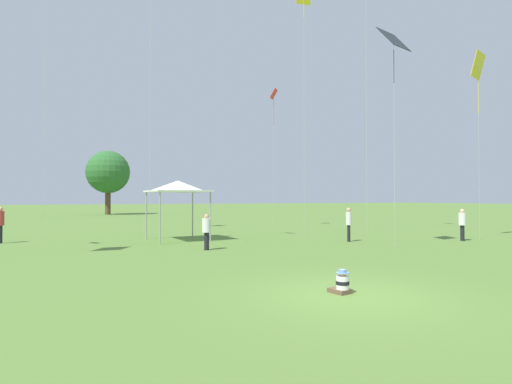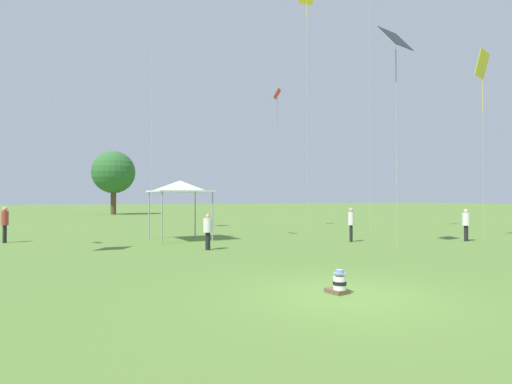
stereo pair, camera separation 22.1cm
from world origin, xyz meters
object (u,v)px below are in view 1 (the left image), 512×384
object	(u,v)px
kite_7	(478,69)
kite_4	(394,43)
kite_8	(304,8)
person_standing_0	(462,222)
person_standing_2	(207,229)
seated_toddler	(342,283)
person_standing_3	(349,221)
person_standing_4	(0,221)
canopy_tent	(178,187)
kite_2	(274,100)
distant_tree_0	(108,172)

from	to	relation	value
kite_7	kite_4	bearing A→B (deg)	32.27
kite_7	kite_8	xyz separation A→B (m)	(-7.44, 5.61, 4.37)
person_standing_0	person_standing_2	world-z (taller)	person_standing_0
seated_toddler	person_standing_3	world-z (taller)	person_standing_3
person_standing_4	canopy_tent	world-z (taller)	canopy_tent
kite_4	canopy_tent	bearing A→B (deg)	169.92
kite_4	kite_8	size ratio (longest dim) A/B	0.67
person_standing_2	kite_4	bearing A→B (deg)	136.17
kite_8	person_standing_0	bearing A→B (deg)	-171.14
person_standing_2	kite_8	distance (m)	15.00
kite_2	distant_tree_0	bearing A→B (deg)	-77.07
person_standing_2	kite_7	world-z (taller)	kite_7
person_standing_4	distant_tree_0	world-z (taller)	distant_tree_0
canopy_tent	kite_2	world-z (taller)	kite_2
distant_tree_0	seated_toddler	bearing A→B (deg)	-86.80
kite_2	distant_tree_0	xyz separation A→B (m)	(-10.43, 30.14, -3.95)
person_standing_3	person_standing_4	bearing A→B (deg)	-140.51
person_standing_2	kite_8	xyz separation A→B (m)	(7.08, 4.01, 12.61)
person_standing_3	kite_2	bearing A→B (deg)	145.45
kite_8	distant_tree_0	distance (m)	38.90
kite_4	kite_8	distance (m)	7.94
seated_toddler	kite_8	world-z (taller)	kite_8
kite_7	distant_tree_0	xyz separation A→B (m)	(-16.56, 42.61, -3.41)
person_standing_4	distant_tree_0	size ratio (longest dim) A/B	0.21
person_standing_4	canopy_tent	distance (m)	8.68
person_standing_0	kite_2	world-z (taller)	kite_2
person_standing_4	seated_toddler	bearing A→B (deg)	-169.76
seated_toddler	person_standing_4	xyz separation A→B (m)	(-9.32, 15.08, 0.85)
person_standing_0	person_standing_2	xyz separation A→B (m)	(-13.19, 1.63, -0.08)
seated_toddler	distant_tree_0	world-z (taller)	distant_tree_0
person_standing_2	person_standing_3	xyz separation A→B (m)	(7.55, 0.34, 0.15)
person_standing_2	kite_7	distance (m)	16.77
person_standing_4	kite_2	size ratio (longest dim) A/B	0.17
person_standing_3	kite_8	bearing A→B (deg)	157.35
canopy_tent	distant_tree_0	distance (m)	36.80
kite_2	kite_7	xyz separation A→B (m)	(6.13, -12.48, -0.54)
person_standing_0	kite_4	xyz separation A→B (m)	(-5.31, -0.94, 8.18)
person_standing_3	kite_4	xyz separation A→B (m)	(0.33, -2.92, 8.10)
person_standing_2	person_standing_4	size ratio (longest dim) A/B	0.86
person_standing_0	kite_4	world-z (taller)	kite_4
person_standing_3	kite_8	distance (m)	12.99
kite_2	distant_tree_0	distance (m)	32.14
canopy_tent	kite_2	distance (m)	12.85
seated_toddler	person_standing_0	bearing A→B (deg)	16.61
canopy_tent	kite_7	size ratio (longest dim) A/B	0.32
person_standing_3	canopy_tent	world-z (taller)	canopy_tent
kite_2	distant_tree_0	world-z (taller)	kite_2
person_standing_0	canopy_tent	size ratio (longest dim) A/B	0.52
person_standing_0	kite_4	distance (m)	9.80
seated_toddler	person_standing_2	world-z (taller)	person_standing_2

